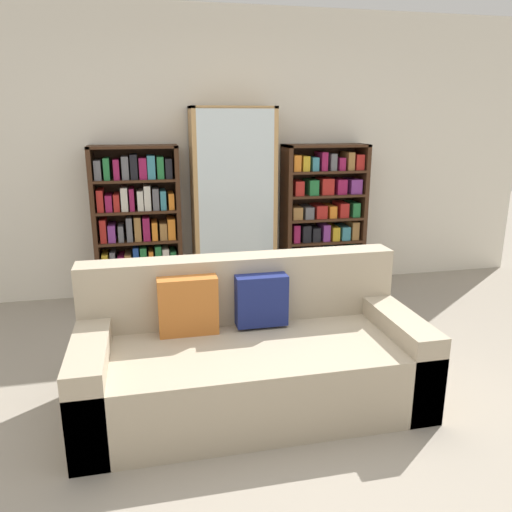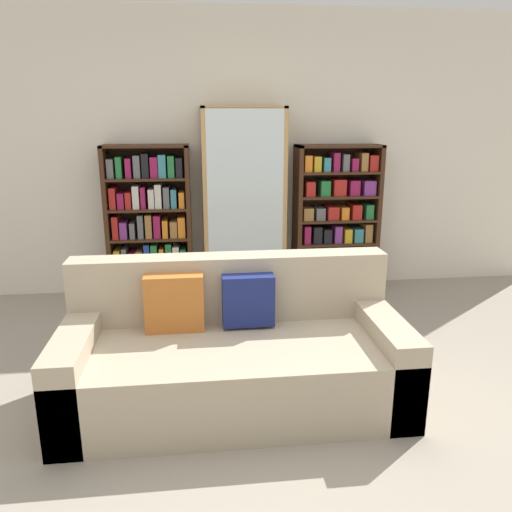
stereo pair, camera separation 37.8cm
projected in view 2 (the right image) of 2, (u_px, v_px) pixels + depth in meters
ground_plane at (263, 439)px, 2.74m from camera, size 16.00×16.00×0.00m
wall_back at (229, 155)px, 4.88m from camera, size 6.70×0.06×2.70m
couch at (234, 356)px, 3.06m from camera, size 2.03×0.91×0.85m
bookshelf_left at (150, 225)px, 4.77m from camera, size 0.79×0.32×1.46m
display_cabinet at (244, 203)px, 4.80m from camera, size 0.78×0.36×1.80m
bookshelf_right at (336, 222)px, 4.98m from camera, size 0.83×0.32×1.45m
wine_bottle at (343, 321)px, 3.90m from camera, size 0.08×0.08×0.40m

